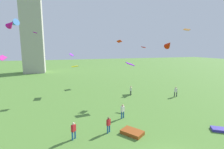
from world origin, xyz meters
The scene contains 18 objects.
person_0 centered at (4.84, 18.21, 0.98)m, with size 0.47×0.52×1.73m.
person_1 centered at (-6.49, 6.39, 0.95)m, with size 0.49×0.48×1.67m.
person_2 centered at (12.00, 14.88, 0.99)m, with size 0.53×0.39×1.76m.
person_3 centered at (-0.37, 9.33, 1.00)m, with size 0.53×0.47×1.77m.
person_4 centered at (-3.02, 6.54, 0.94)m, with size 0.49×0.47×1.66m.
kite_flying_0 centered at (7.47, 31.09, 10.17)m, with size 1.27×1.32×0.76m.
kite_flying_1 centered at (15.84, 22.67, 9.28)m, with size 1.79×2.50×2.02m.
kite_flying_2 centered at (6.69, 17.36, 8.64)m, with size 1.14×1.20×0.29m.
kite_flying_3 centered at (3.05, 14.83, 6.06)m, with size 1.32×0.91×0.64m.
kite_flying_4 centered at (15.42, 17.06, 11.87)m, with size 1.17×1.23×0.57m.
kite_flying_5 centered at (-14.05, 21.23, 12.12)m, with size 1.77×1.78×1.42m.
kite_flying_6 centered at (-4.45, 23.63, 5.05)m, with size 1.23×1.77×0.34m.
kite_flying_7 centered at (-5.22, 20.71, 7.38)m, with size 0.91×1.08×0.50m.
kite_flying_8 centered at (-11.58, 29.71, 11.63)m, with size 0.80×0.54×0.37m.
kite_flying_9 centered at (-15.72, 31.32, 13.51)m, with size 2.60×2.57×1.81m.
kite_flying_10 centered at (-14.30, 16.25, 7.26)m, with size 1.05×1.09×0.73m.
kite_bundle_0 centered at (-0.86, 5.51, 0.18)m, with size 2.10×1.35×0.36m, color #934316.
kite_bundle_1 centered at (8.10, 3.19, 0.14)m, with size 1.73×0.99×0.27m, color #372F98.
Camera 1 is at (-7.67, -8.47, 8.48)m, focal length 26.60 mm.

